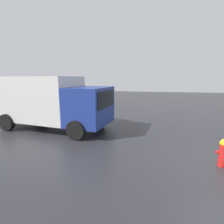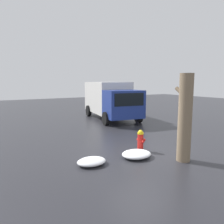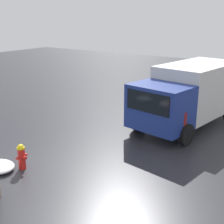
# 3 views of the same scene
# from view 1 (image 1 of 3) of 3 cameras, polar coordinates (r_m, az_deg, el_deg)

# --- Properties ---
(ground_plane) EXTENTS (60.00, 60.00, 0.00)m
(ground_plane) POSITION_cam_1_polar(r_m,az_deg,el_deg) (6.83, 32.12, -14.75)
(ground_plane) COLOR #28282D
(fire_hydrant) EXTENTS (0.45, 0.36, 0.91)m
(fire_hydrant) POSITION_cam_1_polar(r_m,az_deg,el_deg) (6.65, 32.54, -11.06)
(fire_hydrant) COLOR red
(fire_hydrant) RESTS_ON ground_plane
(delivery_truck) EXTENTS (6.62, 3.45, 2.85)m
(delivery_truck) POSITION_cam_1_polar(r_m,az_deg,el_deg) (10.18, -19.54, 3.60)
(delivery_truck) COLOR navy
(delivery_truck) RESTS_ON ground_plane
(pedestrian) EXTENTS (0.35, 0.35, 1.61)m
(pedestrian) POSITION_cam_1_polar(r_m,az_deg,el_deg) (9.94, -4.29, 0.06)
(pedestrian) COLOR #23232D
(pedestrian) RESTS_ON ground_plane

